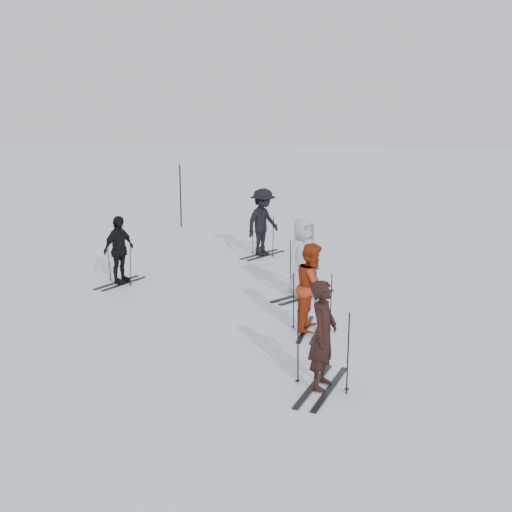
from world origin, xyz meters
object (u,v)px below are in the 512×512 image
(skier_red, at_px, (312,288))
(skier_uphill_left, at_px, (119,251))
(skier_near_dark, at_px, (323,336))
(piste_marker, at_px, (181,196))
(skier_grey, at_px, (303,258))
(skier_uphill_far, at_px, (263,223))

(skier_red, bearing_deg, skier_uphill_left, 66.33)
(skier_near_dark, bearing_deg, piste_marker, 37.96)
(skier_red, bearing_deg, piste_marker, 32.81)
(piste_marker, bearing_deg, skier_grey, -55.21)
(skier_near_dark, height_order, skier_uphill_left, skier_near_dark)
(skier_red, relative_size, piste_marker, 0.76)
(skier_grey, xyz_separation_m, piste_marker, (-5.56, 8.01, 0.23))
(skier_uphill_left, relative_size, skier_uphill_far, 0.86)
(skier_uphill_far, bearing_deg, skier_near_dark, -135.19)
(skier_grey, bearing_deg, skier_near_dark, -132.91)
(skier_near_dark, relative_size, skier_grey, 0.94)
(skier_near_dark, relative_size, skier_red, 0.99)
(skier_near_dark, relative_size, skier_uphill_left, 1.02)
(skier_uphill_left, distance_m, piste_marker, 7.85)
(skier_uphill_far, height_order, piste_marker, piste_marker)
(skier_uphill_left, bearing_deg, skier_grey, -72.80)
(skier_uphill_far, bearing_deg, skier_red, -132.56)
(skier_uphill_left, bearing_deg, skier_uphill_far, -17.28)
(skier_red, bearing_deg, skier_uphill_far, 21.69)
(skier_uphill_far, bearing_deg, skier_uphill_left, 170.92)
(skier_uphill_far, relative_size, piste_marker, 0.86)
(skier_near_dark, height_order, skier_uphill_far, skier_uphill_far)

